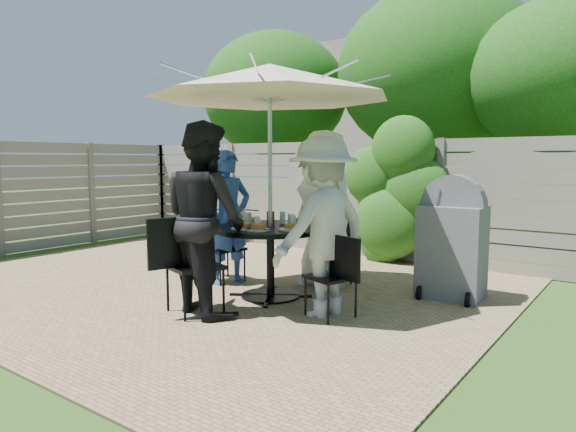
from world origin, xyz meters
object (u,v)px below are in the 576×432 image
Objects in this scene: plate_front at (243,227)px; coffee_cup at (291,220)px; chair_left at (223,262)px; patio_table at (270,248)px; person_front at (205,219)px; bbq_grill at (452,243)px; plate_back at (295,222)px; person_left at (229,218)px; chair_right at (331,293)px; syrup_jug at (271,218)px; chair_back at (332,265)px; glass_right at (293,222)px; plate_extra at (258,228)px; bicycle at (225,217)px; plate_right at (291,227)px; glass_front at (257,223)px; person_back at (325,209)px; glass_back at (283,218)px; umbrella at (270,82)px; plate_left at (251,221)px; person_right at (322,227)px; glass_left at (249,219)px; chair_front at (194,285)px.

coffee_cup is at bearing 66.02° from plate_front.
patio_table is at bearing -1.82° from chair_left.
coffee_cup is at bearing -95.44° from person_front.
bbq_grill is (1.48, 0.97, -0.24)m from coffee_cup.
person_front is 1.20m from plate_back.
chair_left is 0.53× the size of person_left.
person_front is 16.00× the size of coffee_cup.
chair_right is 5.22× the size of syrup_jug.
chair_back is 1.10m from glass_right.
plate_extra is (0.10, -0.33, 0.27)m from patio_table.
plate_back is at bearing -25.48° from bicycle.
plate_extra is at bearing -33.38° from bicycle.
person_front is (-0.44, -1.74, 0.71)m from chair_back.
glass_front is at bearing -148.70° from plate_right.
glass_back is (-0.24, -0.53, -0.07)m from person_back.
glass_right is 1.78m from bbq_grill.
person_left is (-1.04, -0.73, 0.58)m from chair_back.
bicycle is at bearing -93.12° from chair_back.
glass_right is at bearing 7.80° from umbrella.
glass_right is (0.63, -0.05, 0.05)m from plate_left.
person_right is at bearing -135.00° from person_front.
chair_left is at bearing -162.75° from bbq_grill.
plate_back is at bearing 91.06° from plate_extra.
person_back is 1.66m from person_front.
patio_table is 0.89m from person_right.
person_right is (-0.13, 0.03, 0.63)m from chair_right.
coffee_cup is 1.79m from bbq_grill.
patio_table is 1.80× the size of chair_right.
glass_right is at bearing -37.20° from glass_back.
glass_back reaches higher than chair_left.
person_front is (-0.20, -0.80, -1.41)m from umbrella.
chair_back is 0.47× the size of person_right.
plate_right is (0.11, -1.02, 0.59)m from chair_back.
coffee_cup is (0.43, 0.23, -0.01)m from glass_left.
umbrella is at bearing -90.00° from person_left.
plate_back is 3.65m from bicycle.
umbrella reaches higher than person_back.
syrup_jug is (0.04, 0.41, 0.06)m from plate_front.
patio_table is 0.79× the size of bicycle.
person_left reaches higher than plate_extra.
patio_table is 6.26× the size of plate_extra.
chair_left is at bearing -173.71° from plate_back.
plate_right is 0.14× the size of bicycle.
plate_front is 1.86× the size of glass_front.
chair_front is at bearing -112.74° from glass_front.
umbrella is 3.86× the size of chair_back.
syrup_jug is at bearing 7.90° from chair_front.
plate_front is (-0.29, -1.15, -0.11)m from person_back.
person_front is at bearing -90.00° from person_back.
coffee_cup is at bearing 9.85° from chair_left.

